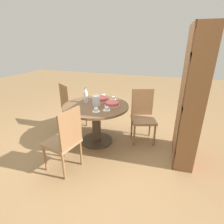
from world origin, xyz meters
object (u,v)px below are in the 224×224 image
at_px(coffee_pot, 96,101).
at_px(cup_a, 104,96).
at_px(chair_a, 65,139).
at_px(cup_b, 107,109).
at_px(cup_d, 113,99).
at_px(bookshelf, 189,100).
at_px(cake_second, 112,104).
at_px(water_bottle, 86,97).
at_px(chair_b, 143,115).
at_px(chair_c, 71,105).
at_px(cup_c, 96,110).
at_px(cake_main, 102,99).

xyz_separation_m(coffee_pot, cup_a, (-0.51, -0.06, -0.08)).
bearing_deg(chair_a, cup_b, 162.50).
distance_m(chair_a, cup_d, 1.29).
distance_m(cup_b, cup_d, 0.56).
bearing_deg(chair_a, cup_a, -171.76).
height_order(bookshelf, cake_second, bookshelf).
bearing_deg(water_bottle, coffee_pot, 65.40).
distance_m(chair_b, chair_c, 1.54).
bearing_deg(cup_d, chair_b, 87.91).
height_order(cup_c, cup_d, same).
bearing_deg(bookshelf, chair_b, 64.67).
xyz_separation_m(bookshelf, cake_second, (-0.04, -1.20, -0.20)).
bearing_deg(cup_c, chair_c, -128.08).
height_order(bookshelf, cup_c, bookshelf).
distance_m(chair_c, cup_c, 1.15).
distance_m(chair_c, cup_a, 0.77).
height_order(chair_c, bookshelf, bookshelf).
distance_m(chair_b, bookshelf, 0.90).
xyz_separation_m(chair_b, bookshelf, (0.33, 0.70, 0.46)).
bearing_deg(cake_main, water_bottle, -52.90).
distance_m(bookshelf, cup_d, 1.34).
bearing_deg(coffee_pot, cake_second, 112.83).
height_order(coffee_pot, cup_a, coffee_pot).
bearing_deg(coffee_pot, cup_a, -173.20).
bearing_deg(chair_b, coffee_pot, -171.47).
bearing_deg(coffee_pot, chair_a, -9.92).
height_order(chair_a, bookshelf, bookshelf).
distance_m(chair_a, cup_a, 1.34).
bearing_deg(cake_main, cup_c, 12.27).
relative_size(water_bottle, cake_second, 1.05).
height_order(coffee_pot, cake_main, coffee_pot).
relative_size(bookshelf, water_bottle, 7.11).
height_order(chair_c, cake_main, chair_c).
bearing_deg(coffee_pot, bookshelf, 92.71).
height_order(water_bottle, cup_a, water_bottle).
bearing_deg(chair_a, cup_c, 169.14).
relative_size(chair_b, cup_b, 8.09).
xyz_separation_m(cake_second, cup_a, (-0.40, -0.31, -0.01)).
relative_size(chair_a, cake_main, 3.44).
bearing_deg(cup_c, cup_a, -168.16).
bearing_deg(cup_b, cup_a, -155.26).
bearing_deg(cup_a, cup_d, 68.57).
xyz_separation_m(water_bottle, cup_a, (-0.39, 0.19, -0.09)).
distance_m(coffee_pot, cake_second, 0.28).
xyz_separation_m(coffee_pot, cake_main, (-0.29, -0.02, -0.07)).
bearing_deg(cup_d, cup_a, -111.43).
bearing_deg(coffee_pot, chair_b, 117.91).
xyz_separation_m(cake_main, cup_d, (-0.13, 0.19, -0.01)).
xyz_separation_m(chair_c, water_bottle, (0.34, 0.54, 0.34)).
bearing_deg(cup_d, chair_c, -92.30).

